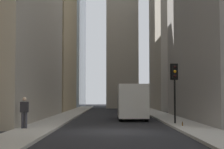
% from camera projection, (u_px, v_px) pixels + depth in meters
% --- Properties ---
extents(ground_plane, '(135.00, 135.00, 0.00)m').
position_uv_depth(ground_plane, '(117.00, 131.00, 20.66)').
color(ground_plane, black).
extents(sidewalk_right, '(90.00, 2.20, 0.14)m').
position_uv_depth(sidewalk_right, '(35.00, 130.00, 20.65)').
color(sidewalk_right, '#A8A399').
rests_on(sidewalk_right, ground_plane).
extents(sidewalk_left, '(90.00, 2.20, 0.14)m').
position_uv_depth(sidewalk_left, '(198.00, 130.00, 20.67)').
color(sidewalk_left, '#A8A399').
rests_on(sidewalk_left, ground_plane).
extents(building_left_far, '(13.79, 10.00, 28.07)m').
position_uv_depth(building_left_far, '(190.00, 8.00, 51.81)').
color(building_left_far, gray).
rests_on(building_left_far, ground_plane).
extents(building_right_far, '(15.50, 10.50, 19.34)m').
position_uv_depth(building_right_far, '(34.00, 37.00, 49.65)').
color(building_right_far, '#9E8966').
rests_on(building_right_far, ground_plane).
extents(church_spire, '(5.54, 5.54, 33.20)m').
position_uv_depth(church_spire, '(122.00, 1.00, 61.33)').
color(church_spire, gray).
rests_on(church_spire, ground_plane).
extents(delivery_truck, '(6.46, 2.25, 2.84)m').
position_uv_depth(delivery_truck, '(132.00, 102.00, 30.87)').
color(delivery_truck, silver).
rests_on(delivery_truck, ground_plane).
extents(sedan_black, '(4.30, 1.78, 1.42)m').
position_uv_depth(sedan_black, '(126.00, 107.00, 43.95)').
color(sedan_black, black).
rests_on(sedan_black, ground_plane).
extents(traffic_light_midblock, '(0.43, 0.52, 3.96)m').
position_uv_depth(traffic_light_midblock, '(175.00, 79.00, 24.93)').
color(traffic_light_midblock, black).
rests_on(traffic_light_midblock, sidewalk_left).
extents(pedestrian, '(0.26, 0.44, 1.73)m').
position_uv_depth(pedestrian, '(24.00, 111.00, 20.89)').
color(pedestrian, '#33333D').
rests_on(pedestrian, sidewalk_right).
extents(discarded_bottle, '(0.07, 0.07, 0.27)m').
position_uv_depth(discarded_bottle, '(182.00, 124.00, 22.56)').
color(discarded_bottle, brown).
rests_on(discarded_bottle, sidewalk_left).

